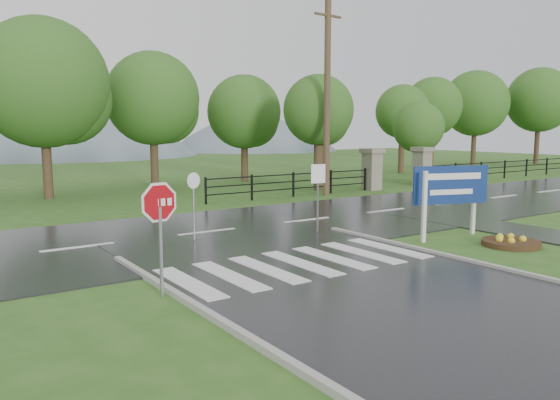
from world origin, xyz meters
TOP-DOWN VIEW (x-y plane):
  - ground at (0.00, 0.00)m, footprint 120.00×120.00m
  - main_road at (0.00, 10.00)m, footprint 90.00×8.00m
  - walkway at (8.50, 4.00)m, footprint 2.20×11.00m
  - crosswalk at (0.00, 5.00)m, footprint 6.50×2.80m
  - pillar_west at (13.00, 16.00)m, footprint 1.00×1.00m
  - pillar_east at (17.00, 16.00)m, footprint 1.00×1.00m
  - fence_west at (7.75, 16.00)m, footprint 9.58×0.08m
  - fence_east at (27.75, 16.00)m, footprint 20.58×0.08m
  - hills at (3.49, 65.00)m, footprint 102.00×48.00m
  - treeline at (1.00, 24.00)m, footprint 83.20×5.20m
  - stop_sign at (-3.76, 4.57)m, footprint 1.07×0.21m
  - estate_billboard at (5.75, 5.13)m, footprint 2.45×0.85m
  - flower_bed at (6.26, 3.38)m, footprint 1.60×1.60m
  - reg_sign_small at (2.93, 8.02)m, footprint 0.48×0.13m
  - reg_sign_round at (-0.88, 9.08)m, footprint 0.47×0.14m
  - utility_pole_east at (9.40, 15.50)m, footprint 1.68×0.31m
  - entrance_tree_left at (10.46, 17.50)m, footprint 3.75×3.75m
  - entrance_tree_right at (18.29, 17.50)m, footprint 3.14×3.14m

SIDE VIEW (x-z plane):
  - hills at x=3.49m, z-range -39.54..8.46m
  - ground at x=0.00m, z-range 0.00..0.00m
  - main_road at x=0.00m, z-range -0.02..0.02m
  - walkway at x=8.50m, z-range -0.02..0.02m
  - treeline at x=1.00m, z-range -5.00..5.00m
  - crosswalk at x=0.00m, z-range 0.05..0.07m
  - flower_bed at x=6.26m, z-range -0.04..0.28m
  - fence_west at x=7.75m, z-range 0.12..1.32m
  - fence_east at x=27.75m, z-range 0.14..1.34m
  - pillar_west at x=13.00m, z-range 0.06..2.30m
  - pillar_east at x=17.00m, z-range 0.06..2.30m
  - reg_sign_round at x=-0.88m, z-range 0.29..2.34m
  - estate_billboard at x=5.75m, z-range 0.41..2.62m
  - reg_sign_small at x=2.93m, z-range 0.45..2.66m
  - stop_sign at x=-3.76m, z-range 0.49..2.93m
  - entrance_tree_right at x=18.29m, z-range 0.87..5.83m
  - entrance_tree_left at x=10.46m, z-range 1.17..7.33m
  - utility_pole_east at x=9.40m, z-range 0.08..9.49m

